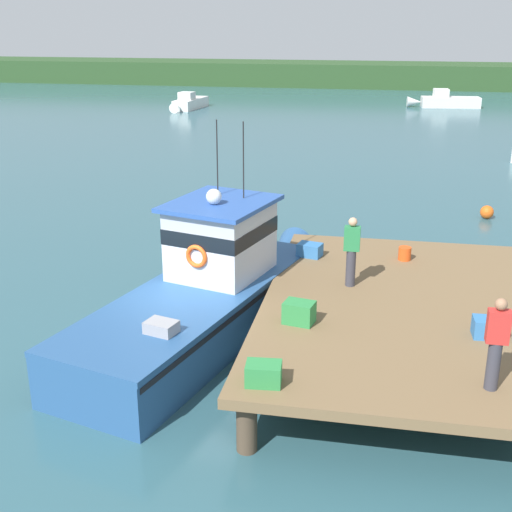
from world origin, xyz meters
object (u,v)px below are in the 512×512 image
object	(u,v)px
bait_bucket	(405,253)
mooring_buoy_inshore	(220,236)
deckhand_further_back	(496,342)
mooring_buoy_outer	(487,212)
main_fishing_boat	(209,290)
moored_boat_near_channel	(445,101)
crate_single_far	(299,312)
crate_single_by_cleat	(264,374)
crate_stack_near_edge	(489,328)
crate_stack_mid_dock	(310,250)
moored_boat_far_right	(189,103)
deckhand_by_the_boat	(352,250)

from	to	relation	value
bait_bucket	mooring_buoy_inshore	size ratio (longest dim) A/B	0.86
deckhand_further_back	mooring_buoy_outer	distance (m)	15.02
main_fishing_boat	moored_boat_near_channel	distance (m)	45.11
deckhand_further_back	moored_boat_near_channel	world-z (taller)	deckhand_further_back
crate_single_far	bait_bucket	bearing A→B (deg)	63.15
mooring_buoy_inshore	moored_boat_near_channel	bearing A→B (deg)	75.58
crate_single_by_cleat	crate_stack_near_edge	xyz separation A→B (m)	(3.95, 2.58, 0.00)
crate_stack_mid_dock	moored_boat_near_channel	bearing A→B (deg)	81.48
crate_single_by_cleat	bait_bucket	xyz separation A→B (m)	(2.42, 6.75, -0.02)
main_fishing_boat	bait_bucket	bearing A→B (deg)	28.48
moored_boat_near_channel	mooring_buoy_outer	size ratio (longest dim) A/B	12.08
crate_stack_near_edge	deckhand_further_back	distance (m)	2.14
main_fishing_boat	moored_boat_far_right	world-z (taller)	main_fishing_boat
crate_single_far	moored_boat_near_channel	xyz separation A→B (m)	(6.03, 46.11, -0.91)
deckhand_by_the_boat	moored_boat_far_right	world-z (taller)	deckhand_by_the_boat
crate_stack_near_edge	moored_boat_near_channel	world-z (taller)	crate_stack_near_edge
bait_bucket	mooring_buoy_outer	distance (m)	9.24
mooring_buoy_outer	mooring_buoy_inshore	xyz separation A→B (m)	(-9.01, -4.55, -0.05)
main_fishing_boat	moored_boat_far_right	xyz separation A→B (m)	(-12.01, 39.29, -0.53)
bait_bucket	mooring_buoy_outer	world-z (taller)	bait_bucket
crate_stack_near_edge	crate_single_far	distance (m)	3.68
main_fishing_boat	deckhand_further_back	size ratio (longest dim) A/B	6.09
crate_single_far	crate_stack_mid_dock	bearing A→B (deg)	93.64
crate_single_far	crate_stack_mid_dock	world-z (taller)	crate_single_far
crate_single_by_cleat	crate_single_far	bearing A→B (deg)	83.87
crate_stack_mid_dock	mooring_buoy_outer	distance (m)	10.46
crate_stack_mid_dock	deckhand_further_back	world-z (taller)	deckhand_further_back
bait_bucket	crate_stack_near_edge	bearing A→B (deg)	-69.82
deckhand_by_the_boat	mooring_buoy_inshore	distance (m)	7.83
crate_stack_mid_dock	moored_boat_far_right	size ratio (longest dim) A/B	0.11
deckhand_by_the_boat	mooring_buoy_outer	bearing A→B (deg)	67.38
deckhand_further_back	mooring_buoy_outer	world-z (taller)	deckhand_further_back
main_fishing_boat	crate_single_far	xyz separation A→B (m)	(2.36, -1.80, 0.42)
crate_stack_near_edge	mooring_buoy_outer	xyz separation A→B (m)	(1.64, 12.78, -1.14)
crate_stack_near_edge	moored_boat_far_right	bearing A→B (deg)	113.76
deckhand_by_the_boat	deckhand_further_back	bearing A→B (deg)	-58.24
mooring_buoy_outer	crate_single_far	bearing A→B (deg)	-112.49
crate_stack_near_edge	moored_boat_far_right	distance (m)	44.82
bait_bucket	deckhand_by_the_boat	bearing A→B (deg)	-121.89
crate_single_by_cleat	crate_stack_near_edge	size ratio (longest dim) A/B	1.00
deckhand_further_back	moored_boat_far_right	distance (m)	46.62
crate_single_by_cleat	moored_boat_far_right	distance (m)	45.83
deckhand_further_back	moored_boat_far_right	bearing A→B (deg)	112.52
crate_single_far	moored_boat_near_channel	bearing A→B (deg)	82.54
main_fishing_boat	deckhand_by_the_boat	size ratio (longest dim) A/B	6.09
deckhand_by_the_boat	mooring_buoy_outer	size ratio (longest dim) A/B	3.32
moored_boat_far_right	mooring_buoy_outer	world-z (taller)	moored_boat_far_right
deckhand_further_back	mooring_buoy_inshore	distance (m)	12.64
crate_stack_near_edge	crate_stack_mid_dock	world-z (taller)	crate_stack_near_edge
main_fishing_boat	deckhand_by_the_boat	bearing A→B (deg)	7.48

